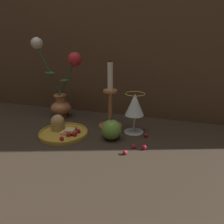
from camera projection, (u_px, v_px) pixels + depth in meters
ground_plane at (88, 132)px, 0.89m from camera, size 2.40×2.40×0.00m
vase at (60, 90)px, 1.02m from camera, size 0.25×0.10×0.37m
plate_with_pastries at (62, 130)px, 0.86m from camera, size 0.19×0.19×0.07m
wine_glass at (135, 106)px, 0.86m from camera, size 0.08×0.08×0.16m
candlestick at (110, 107)px, 0.91m from camera, size 0.10×0.10×0.28m
apple_beside_vase at (111, 130)px, 0.82m from camera, size 0.08×0.08×0.09m
berry_near_plate at (146, 135)px, 0.84m from camera, size 0.02×0.02×0.02m
berry_front_center at (134, 146)px, 0.76m from camera, size 0.01×0.01×0.01m
berry_by_glass_stem at (125, 152)px, 0.71m from camera, size 0.01×0.01×0.01m
berry_under_candlestick at (144, 147)px, 0.75m from camera, size 0.02×0.02×0.02m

